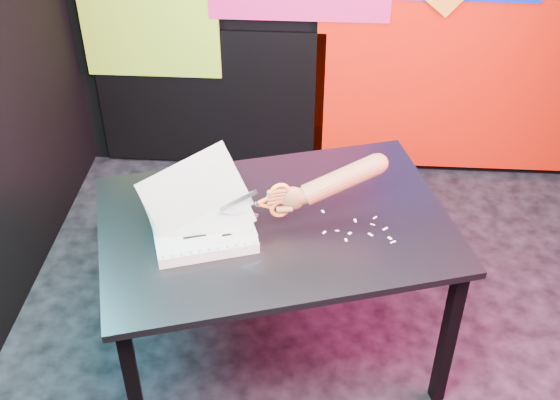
{
  "coord_description": "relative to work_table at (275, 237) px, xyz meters",
  "views": [
    {
      "loc": [
        -0.12,
        -2.04,
        2.44
      ],
      "look_at": [
        -0.25,
        -0.0,
        0.87
      ],
      "focal_mm": 45.0,
      "sensor_mm": 36.0,
      "label": 1
    }
  ],
  "objects": [
    {
      "name": "hand_forearm",
      "position": [
        0.21,
        0.03,
        0.25
      ],
      "size": [
        0.43,
        0.18,
        0.19
      ],
      "rotation": [
        0.0,
        0.0,
        0.32
      ],
      "color": "brown",
      "rests_on": "work_table"
    },
    {
      "name": "scissors",
      "position": [
        0.0,
        -0.04,
        0.21
      ],
      "size": [
        0.26,
        0.09,
        0.15
      ],
      "rotation": [
        0.0,
        0.0,
        0.32
      ],
      "color": "silver",
      "rests_on": "printout_stack"
    },
    {
      "name": "printout_stack",
      "position": [
        -0.26,
        -0.11,
        0.11
      ],
      "size": [
        0.45,
        0.36,
        0.35
      ],
      "rotation": [
        0.0,
        0.0,
        0.31
      ],
      "color": "silver",
      "rests_on": "work_table"
    },
    {
      "name": "work_table",
      "position": [
        0.0,
        0.0,
        0.0
      ],
      "size": [
        1.52,
        1.22,
        0.75
      ],
      "rotation": [
        0.0,
        0.0,
        0.29
      ],
      "color": "black",
      "rests_on": "ground"
    },
    {
      "name": "paper_clippings",
      "position": [
        0.32,
        -0.03,
        0.08
      ],
      "size": [
        0.28,
        0.18,
        0.0
      ],
      "color": "white",
      "rests_on": "work_table"
    },
    {
      "name": "room",
      "position": [
        0.27,
        -0.02,
        0.68
      ],
      "size": [
        3.01,
        3.01,
        2.71
      ],
      "color": "black",
      "rests_on": "ground"
    },
    {
      "name": "backdrop",
      "position": [
        0.33,
        1.44,
        0.29
      ],
      "size": [
        2.88,
        0.05,
        2.08
      ],
      "color": "red",
      "rests_on": "ground"
    }
  ]
}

